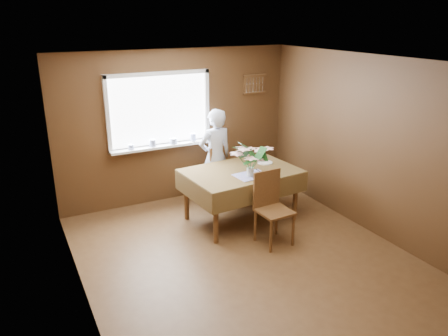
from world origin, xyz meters
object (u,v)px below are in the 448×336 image
chair_far (215,170)px  seated_woman (215,157)px  dining_table (241,176)px  chair_near (271,205)px  flower_bouquet (250,157)px

chair_far → seated_woman: (-0.04, -0.11, 0.27)m
chair_far → dining_table: bearing=73.3°
chair_near → flower_bouquet: bearing=91.5°
chair_far → seated_woman: bearing=50.4°
chair_near → flower_bouquet: flower_bouquet is taller
chair_far → seated_woman: 0.29m
chair_far → seated_woman: seated_woman is taller
seated_woman → flower_bouquet: seated_woman is taller
dining_table → seated_woman: size_ratio=1.09×
chair_far → chair_near: (0.05, -1.64, 0.01)m
seated_woman → flower_bouquet: 1.07m
chair_far → flower_bouquet: (0.01, -1.14, 0.56)m
dining_table → chair_near: (0.03, -0.78, -0.16)m
chair_far → flower_bouquet: size_ratio=1.88×
dining_table → seated_woman: (-0.06, 0.76, 0.10)m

